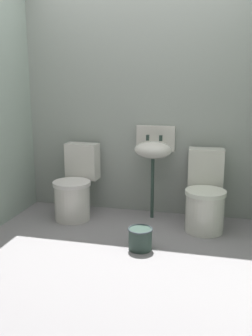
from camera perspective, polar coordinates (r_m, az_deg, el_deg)
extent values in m
cube|color=gray|center=(3.34, -1.17, -13.58)|extent=(3.08, 2.67, 0.08)
cube|color=#969E96|center=(4.14, 2.96, 10.23)|extent=(3.08, 0.10, 2.50)
cylinder|color=silver|center=(4.06, -8.19, -5.19)|extent=(0.40, 0.40, 0.38)
cylinder|color=silver|center=(4.00, -8.29, -2.33)|extent=(0.42, 0.42, 0.04)
cube|color=silver|center=(4.22, -6.65, 1.06)|extent=(0.37, 0.20, 0.40)
cylinder|color=silver|center=(3.79, 11.90, -6.70)|extent=(0.40, 0.40, 0.38)
cylinder|color=silver|center=(3.73, 12.06, -3.66)|extent=(0.42, 0.42, 0.04)
cube|color=silver|center=(3.97, 12.07, 0.07)|extent=(0.37, 0.20, 0.40)
cylinder|color=#2D4139|center=(4.04, 4.04, -3.12)|extent=(0.04, 0.04, 0.66)
ellipsoid|color=silver|center=(3.94, 4.14, 2.75)|extent=(0.40, 0.32, 0.18)
cube|color=silver|center=(4.08, 4.55, 4.54)|extent=(0.42, 0.04, 0.28)
cylinder|color=#2D4139|center=(3.99, 3.32, 4.65)|extent=(0.04, 0.04, 0.06)
cylinder|color=#2D4139|center=(3.97, 5.31, 4.56)|extent=(0.04, 0.04, 0.06)
cylinder|color=#2D4139|center=(3.37, 2.18, -10.79)|extent=(0.21, 0.21, 0.19)
torus|color=#30393E|center=(3.33, 2.20, -9.29)|extent=(0.22, 0.22, 0.02)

